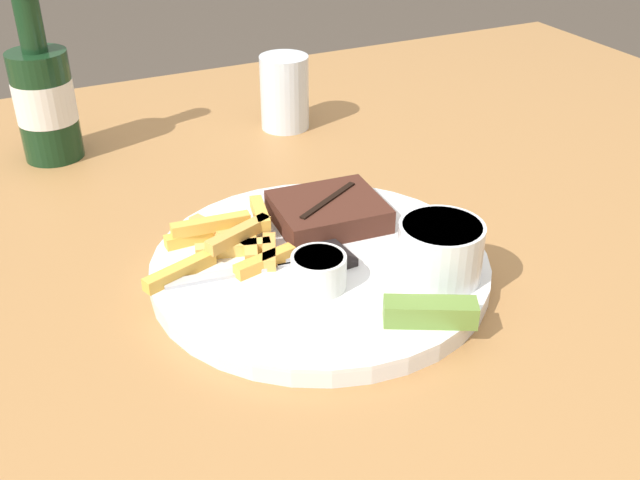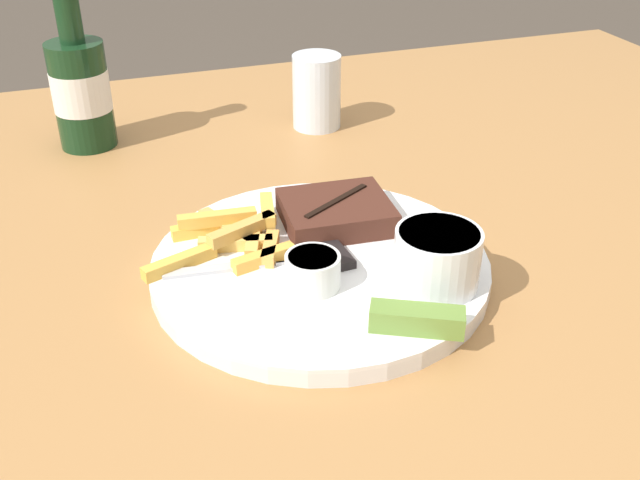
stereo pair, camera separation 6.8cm
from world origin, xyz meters
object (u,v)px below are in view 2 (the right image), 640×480
fork_utensil (230,267)px  beer_bottle (81,88)px  steak_portion (336,212)px  knife_utensil (319,233)px  dipping_sauce_cup (313,269)px  pickle_spear (417,319)px  coleslaw_cup (437,255)px  dinner_plate (320,267)px  drinking_glass (317,92)px

fork_utensil → beer_bottle: bearing=111.5°
steak_portion → knife_utensil: 0.03m
dipping_sauce_cup → pickle_spear: 0.10m
fork_utensil → beer_bottle: (-0.10, 0.37, 0.06)m
coleslaw_cup → knife_utensil: (-0.07, 0.11, -0.03)m
fork_utensil → dinner_plate: bearing=0.0°
steak_portion → pickle_spear: bearing=-89.7°
coleslaw_cup → knife_utensil: bearing=121.1°
steak_portion → drinking_glass: size_ratio=1.15×
pickle_spear → beer_bottle: (-0.22, 0.51, 0.05)m
coleslaw_cup → pickle_spear: (-0.04, -0.05, -0.02)m
dinner_plate → dipping_sauce_cup: size_ratio=6.46×
fork_utensil → drinking_glass: drinking_glass is taller
knife_utensil → beer_bottle: bearing=25.5°
dinner_plate → dipping_sauce_cup: dipping_sauce_cup is taller
pickle_spear → fork_utensil: size_ratio=0.57×
knife_utensil → coleslaw_cup: bearing=-152.8°
dipping_sauce_cup → drinking_glass: 0.41m
fork_utensil → steak_portion: bearing=28.9°
pickle_spear → dinner_plate: bearing=106.9°
beer_bottle → drinking_glass: beer_bottle is taller
knife_utensil → drinking_glass: bearing=-22.4°
knife_utensil → pickle_spear: bearing=-175.4°
coleslaw_cup → pickle_spear: 0.07m
steak_portion → knife_utensil: (-0.02, -0.02, -0.01)m
steak_portion → knife_utensil: bearing=-143.9°
dinner_plate → dipping_sauce_cup: 0.05m
fork_utensil → drinking_glass: size_ratio=1.38×
beer_bottle → pickle_spear: bearing=-66.8°
pickle_spear → beer_bottle: beer_bottle is taller
dinner_plate → fork_utensil: 0.08m
dinner_plate → knife_utensil: knife_utensil is taller
dinner_plate → steak_portion: steak_portion is taller
drinking_glass → knife_utensil: bearing=-108.5°
dinner_plate → drinking_glass: bearing=71.6°
dipping_sauce_cup → knife_utensil: 0.09m
fork_utensil → knife_utensil: knife_utensil is taller
dinner_plate → drinking_glass: drinking_glass is taller
steak_portion → pickle_spear: size_ratio=1.44×
steak_portion → dinner_plate: bearing=-122.6°
fork_utensil → knife_utensil: (0.10, 0.03, 0.00)m
coleslaw_cup → drinking_glass: 0.42m
dinner_plate → fork_utensil: bearing=173.2°
pickle_spear → drinking_glass: (0.08, 0.47, 0.02)m
dipping_sauce_cup → knife_utensil: size_ratio=0.29×
pickle_spear → beer_bottle: 0.55m
coleslaw_cup → dipping_sauce_cup: size_ratio=1.55×
dinner_plate → fork_utensil: fork_utensil is taller
steak_portion → dipping_sauce_cup: dipping_sauce_cup is taller
dinner_plate → knife_utensil: (0.01, 0.04, 0.01)m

